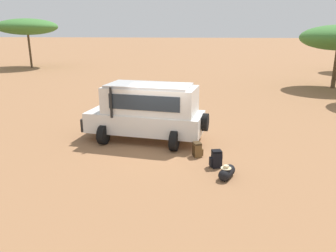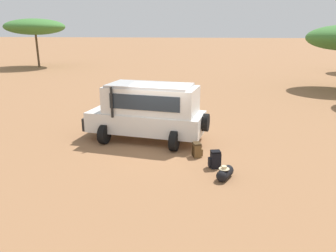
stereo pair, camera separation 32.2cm
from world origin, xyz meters
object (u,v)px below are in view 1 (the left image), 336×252
duffel_bag_low_black_case (227,172)px  backpack_beside_front_wheel (216,159)px  safari_vehicle (147,111)px  acacia_tree_far_left (27,27)px  backpack_cluster_center (197,150)px

duffel_bag_low_black_case → backpack_beside_front_wheel: bearing=111.0°
duffel_bag_low_black_case → safari_vehicle: bearing=132.1°
safari_vehicle → backpack_beside_front_wheel: size_ratio=8.82×
safari_vehicle → duffel_bag_low_black_case: bearing=-47.9°
backpack_beside_front_wheel → duffel_bag_low_black_case: 0.89m
safari_vehicle → duffel_bag_low_black_case: safari_vehicle is taller
backpack_beside_front_wheel → acacia_tree_far_left: size_ratio=0.09×
safari_vehicle → acacia_tree_far_left: acacia_tree_far_left is taller
safari_vehicle → acacia_tree_far_left: size_ratio=0.77×
duffel_bag_low_black_case → acacia_tree_far_left: acacia_tree_far_left is taller
backpack_beside_front_wheel → acacia_tree_far_left: (-21.50, 28.24, 4.51)m
acacia_tree_far_left → duffel_bag_low_black_case: bearing=-53.1°
duffel_bag_low_black_case → acacia_tree_far_left: bearing=126.9°
backpack_beside_front_wheel → backpack_cluster_center: bearing=125.3°
backpack_cluster_center → acacia_tree_far_left: size_ratio=0.08×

